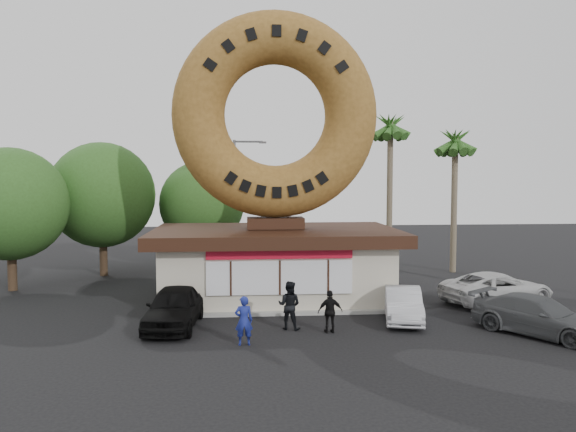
% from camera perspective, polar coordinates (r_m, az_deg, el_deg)
% --- Properties ---
extents(ground, '(90.00, 90.00, 0.00)m').
position_cam_1_polar(ground, '(20.62, -0.28, -11.97)').
color(ground, black).
rests_on(ground, ground).
extents(donut_shop, '(11.20, 7.20, 3.80)m').
position_cam_1_polar(donut_shop, '(26.09, -1.29, -4.62)').
color(donut_shop, '#BEB4A2').
rests_on(donut_shop, ground).
extents(giant_donut, '(9.35, 2.38, 9.35)m').
position_cam_1_polar(giant_donut, '(25.96, -1.31, 10.19)').
color(giant_donut, olive).
rests_on(giant_donut, donut_shop).
extents(tree_west, '(6.00, 6.00, 7.65)m').
position_cam_1_polar(tree_west, '(33.74, -18.36, 2.04)').
color(tree_west, '#473321').
rests_on(tree_west, ground).
extents(tree_mid, '(5.20, 5.20, 6.63)m').
position_cam_1_polar(tree_mid, '(34.90, -8.75, 1.24)').
color(tree_mid, '#473321').
rests_on(tree_mid, ground).
extents(tree_far, '(5.60, 5.60, 7.14)m').
position_cam_1_polar(tree_far, '(31.00, -26.41, 1.10)').
color(tree_far, '#473321').
rests_on(tree_far, ground).
extents(palm_near, '(2.60, 2.60, 9.75)m').
position_cam_1_polar(palm_near, '(35.06, 10.36, 8.41)').
color(palm_near, '#726651').
rests_on(palm_near, ground).
extents(palm_far, '(2.60, 2.60, 8.75)m').
position_cam_1_polar(palm_far, '(34.66, 16.63, 6.82)').
color(palm_far, '#726651').
rests_on(palm_far, ground).
extents(street_lamp, '(2.11, 0.20, 8.00)m').
position_cam_1_polar(street_lamp, '(35.79, -5.21, 2.07)').
color(street_lamp, '#59595E').
rests_on(street_lamp, ground).
extents(person_left, '(0.63, 0.44, 1.68)m').
position_cam_1_polar(person_left, '(19.27, -4.51, -10.54)').
color(person_left, navy).
rests_on(person_left, ground).
extents(person_center, '(1.07, 0.96, 1.81)m').
position_cam_1_polar(person_center, '(21.12, 0.13, -9.05)').
color(person_center, black).
rests_on(person_center, ground).
extents(person_right, '(0.94, 0.43, 1.56)m').
position_cam_1_polar(person_right, '(20.74, 4.31, -9.66)').
color(person_right, black).
rests_on(person_right, ground).
extents(car_black, '(2.16, 4.63, 1.53)m').
position_cam_1_polar(car_black, '(21.85, -11.52, -9.06)').
color(car_black, black).
rests_on(car_black, ground).
extents(car_silver, '(2.19, 4.13, 1.29)m').
position_cam_1_polar(car_silver, '(22.88, 11.62, -8.78)').
color(car_silver, '#B5B5BA').
rests_on(car_silver, ground).
extents(car_grey, '(4.37, 4.96, 1.38)m').
position_cam_1_polar(car_grey, '(22.33, 24.12, -9.26)').
color(car_grey, '#4C4E50').
rests_on(car_grey, ground).
extents(car_white, '(5.59, 3.77, 1.42)m').
position_cam_1_polar(car_white, '(26.90, 20.48, -6.89)').
color(car_white, beige).
rests_on(car_white, ground).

